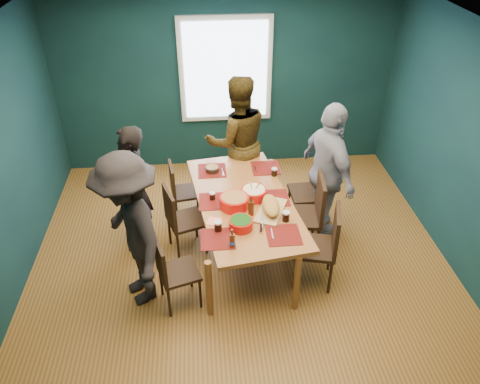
% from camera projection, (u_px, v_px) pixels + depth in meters
% --- Properties ---
extents(room, '(5.01, 5.01, 2.71)m').
position_uv_depth(room, '(239.00, 156.00, 5.07)').
color(room, olive).
rests_on(room, ground).
extents(dining_table, '(1.33, 2.20, 0.79)m').
position_uv_depth(dining_table, '(244.00, 205.00, 5.43)').
color(dining_table, brown).
rests_on(dining_table, floor).
extents(chair_left_far, '(0.43, 0.43, 0.83)m').
position_uv_depth(chair_left_far, '(180.00, 188.00, 6.15)').
color(chair_left_far, black).
rests_on(chair_left_far, floor).
extents(chair_left_mid, '(0.53, 0.53, 0.92)m').
position_uv_depth(chair_left_mid, '(179.00, 216.00, 5.56)').
color(chair_left_mid, black).
rests_on(chair_left_mid, floor).
extents(chair_left_near, '(0.50, 0.50, 0.88)m').
position_uv_depth(chair_left_near, '(171.00, 268.00, 4.85)').
color(chair_left_near, black).
rests_on(chair_left_near, floor).
extents(chair_right_far, '(0.47, 0.47, 1.00)m').
position_uv_depth(chair_right_far, '(316.00, 186.00, 6.00)').
color(chair_right_far, black).
rests_on(chair_right_far, floor).
extents(chair_right_mid, '(0.51, 0.51, 1.03)m').
position_uv_depth(chair_right_mid, '(310.00, 210.00, 5.55)').
color(chair_right_mid, black).
rests_on(chair_right_mid, floor).
extents(chair_right_near, '(0.54, 0.54, 0.99)m').
position_uv_depth(chair_right_near, '(324.00, 242.00, 5.11)').
color(chair_right_near, black).
rests_on(chair_right_near, floor).
extents(person_far_left, '(0.41, 0.60, 1.61)m').
position_uv_depth(person_far_left, '(133.00, 189.00, 5.54)').
color(person_far_left, black).
rests_on(person_far_left, floor).
extents(person_back, '(0.99, 0.83, 1.83)m').
position_uv_depth(person_back, '(237.00, 141.00, 6.31)').
color(person_back, black).
rests_on(person_back, floor).
extents(person_right, '(0.72, 1.13, 1.79)m').
position_uv_depth(person_right, '(328.00, 173.00, 5.68)').
color(person_right, white).
rests_on(person_right, floor).
extents(person_near_left, '(1.07, 1.32, 1.78)m').
position_uv_depth(person_near_left, '(131.00, 232.00, 4.75)').
color(person_near_left, black).
rests_on(person_near_left, floor).
extents(bowl_salad, '(0.33, 0.33, 0.14)m').
position_uv_depth(bowl_salad, '(234.00, 201.00, 5.24)').
color(bowl_salad, red).
rests_on(bowl_salad, dining_table).
extents(bowl_dumpling, '(0.29, 0.29, 0.27)m').
position_uv_depth(bowl_dumpling, '(254.00, 193.00, 5.39)').
color(bowl_dumpling, red).
rests_on(bowl_dumpling, dining_table).
extents(bowl_herbs, '(0.26, 0.26, 0.11)m').
position_uv_depth(bowl_herbs, '(241.00, 223.00, 4.93)').
color(bowl_herbs, red).
rests_on(bowl_herbs, dining_table).
extents(cutting_board, '(0.44, 0.67, 0.14)m').
position_uv_depth(cutting_board, '(271.00, 207.00, 5.17)').
color(cutting_board, tan).
rests_on(cutting_board, dining_table).
extents(small_bowl, '(0.17, 0.17, 0.07)m').
position_uv_depth(small_bowl, '(212.00, 169.00, 5.89)').
color(small_bowl, black).
rests_on(small_bowl, dining_table).
extents(beer_bottle_a, '(0.06, 0.06, 0.22)m').
position_uv_depth(beer_bottle_a, '(232.00, 241.00, 4.67)').
color(beer_bottle_a, '#401E0B').
rests_on(beer_bottle_a, dining_table).
extents(beer_bottle_b, '(0.06, 0.06, 0.25)m').
position_uv_depth(beer_bottle_b, '(251.00, 208.00, 5.10)').
color(beer_bottle_b, '#401E0B').
rests_on(beer_bottle_b, dining_table).
extents(cola_glass_a, '(0.08, 0.08, 0.12)m').
position_uv_depth(cola_glass_a, '(218.00, 226.00, 4.89)').
color(cola_glass_a, black).
rests_on(cola_glass_a, dining_table).
extents(cola_glass_b, '(0.08, 0.08, 0.11)m').
position_uv_depth(cola_glass_b, '(286.00, 216.00, 5.03)').
color(cola_glass_b, black).
rests_on(cola_glass_b, dining_table).
extents(cola_glass_c, '(0.07, 0.07, 0.10)m').
position_uv_depth(cola_glass_c, '(274.00, 172.00, 5.80)').
color(cola_glass_c, black).
rests_on(cola_glass_c, dining_table).
extents(cola_glass_d, '(0.07, 0.07, 0.09)m').
position_uv_depth(cola_glass_d, '(212.00, 196.00, 5.37)').
color(cola_glass_d, black).
rests_on(cola_glass_d, dining_table).
extents(napkin_a, '(0.15, 0.15, 0.00)m').
position_uv_depth(napkin_a, '(277.00, 194.00, 5.49)').
color(napkin_a, '#FF7D6B').
rests_on(napkin_a, dining_table).
extents(napkin_b, '(0.18, 0.18, 0.00)m').
position_uv_depth(napkin_b, '(214.00, 221.00, 5.06)').
color(napkin_b, '#FF7D6B').
rests_on(napkin_b, dining_table).
extents(napkin_c, '(0.19, 0.19, 0.00)m').
position_uv_depth(napkin_c, '(287.00, 233.00, 4.89)').
color(napkin_c, '#FF7D6B').
rests_on(napkin_c, dining_table).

